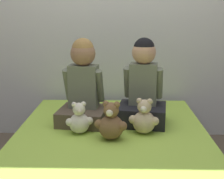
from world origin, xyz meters
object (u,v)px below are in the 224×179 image
Objects in this scene: bed at (111,166)px; teddy_bear_held_by_right_child at (144,119)px; teddy_bear_between_children at (111,123)px; child_on_left at (83,86)px; child_on_right at (143,89)px; teddy_bear_held_by_left_child at (79,120)px.

bed is 0.40m from teddy_bear_held_by_right_child.
teddy_bear_held_by_right_child is 0.25m from teddy_bear_between_children.
child_on_left is at bearing 121.90° from bed.
child_on_left is 0.44m from teddy_bear_between_children.
teddy_bear_held_by_right_child is (-0.00, -0.22, -0.16)m from child_on_right.
teddy_bear_held_by_right_child is at bearing -11.43° from teddy_bear_held_by_left_child.
teddy_bear_held_by_right_child is at bearing -82.47° from child_on_right.
teddy_bear_held_by_right_child reaches higher than teddy_bear_held_by_left_child.
teddy_bear_between_children reaches higher than teddy_bear_held_by_left_child.
child_on_right is 0.28m from teddy_bear_held_by_right_child.
bed is 2.99× the size of child_on_left.
bed is at bearing -138.85° from teddy_bear_held_by_right_child.
child_on_right reaches higher than bed.
teddy_bear_held_by_right_child is (0.45, 0.01, 0.01)m from teddy_bear_held_by_left_child.
child_on_right reaches higher than teddy_bear_held_by_left_child.
child_on_left is at bearing -172.04° from child_on_right.
child_on_left is 0.30m from teddy_bear_held_by_left_child.
teddy_bear_between_children is (0.00, 0.02, 0.30)m from bed.
teddy_bear_between_children is at bearing -36.54° from teddy_bear_held_by_left_child.
child_on_left is 2.44× the size of teddy_bear_between_children.
teddy_bear_held_by_left_child reaches higher than bed.
child_on_right is 2.56× the size of teddy_bear_held_by_right_child.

